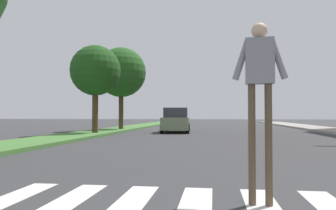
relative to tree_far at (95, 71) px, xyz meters
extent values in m
plane|color=#38383A|center=(7.82, 6.23, -3.92)|extent=(140.00, 140.00, 0.00)
cube|color=silver|center=(4.22, -15.32, -3.92)|extent=(0.45, 2.20, 0.01)
cube|color=silver|center=(5.12, -15.32, -3.92)|extent=(0.45, 2.20, 0.01)
cube|color=silver|center=(6.02, -15.32, -3.92)|extent=(0.45, 2.20, 0.01)
cube|color=silver|center=(6.92, -15.32, -3.92)|extent=(0.45, 2.20, 0.01)
cube|color=silver|center=(7.82, -15.32, -3.92)|extent=(0.45, 2.20, 0.01)
cube|color=silver|center=(8.72, -15.32, -3.92)|extent=(0.45, 2.20, 0.01)
cube|color=#477A38|center=(-0.34, 4.23, -3.85)|extent=(2.69, 64.00, 0.15)
cylinder|color=#4C3823|center=(0.00, 0.00, -2.33)|extent=(0.36, 0.36, 2.88)
sphere|color=#1E4C19|center=(0.00, 0.00, 0.03)|extent=(3.08, 3.08, 3.08)
cylinder|color=#4C3823|center=(0.08, 5.56, -2.16)|extent=(0.36, 0.36, 3.22)
sphere|color=#23561E|center=(0.08, 5.56, 0.60)|extent=(3.85, 3.85, 3.85)
cylinder|color=brown|center=(7.90, -15.22, -3.10)|extent=(0.11, 0.11, 1.65)
cylinder|color=brown|center=(7.69, -15.20, -3.10)|extent=(0.11, 0.11, 1.65)
cube|color=gray|center=(7.80, -15.21, -1.96)|extent=(0.40, 0.27, 0.62)
cylinder|color=gray|center=(8.03, -15.23, -1.93)|extent=(0.27, 0.11, 0.58)
cylinder|color=gray|center=(7.56, -15.19, -1.93)|extent=(0.27, 0.11, 0.58)
sphere|color=beige|center=(7.80, -15.21, -1.54)|extent=(0.24, 0.24, 0.22)
cube|color=gray|center=(4.54, 3.91, -3.29)|extent=(2.08, 4.58, 0.82)
cube|color=#2D333D|center=(4.56, 3.69, -2.54)|extent=(1.73, 2.11, 0.67)
cylinder|color=black|center=(3.61, 5.65, -3.60)|extent=(0.26, 0.65, 0.64)
cylinder|color=black|center=(5.28, 5.75, -3.60)|extent=(0.26, 0.65, 0.64)
cylinder|color=black|center=(3.81, 2.07, -3.60)|extent=(0.26, 0.65, 0.64)
cylinder|color=black|center=(5.48, 2.17, -3.60)|extent=(0.26, 0.65, 0.64)
camera|label=1|loc=(7.17, -19.96, -2.69)|focal=36.36mm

